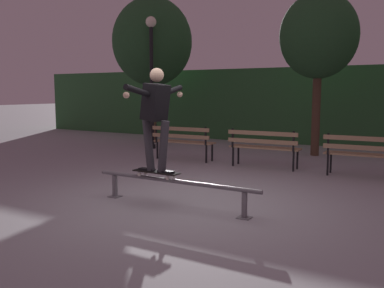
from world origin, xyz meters
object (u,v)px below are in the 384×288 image
at_px(grind_rail, 174,185).
at_px(park_bench_leftmost, 183,139).
at_px(lamp_post_left, 151,65).
at_px(tree_far_left, 152,42).
at_px(skateboard, 156,172).
at_px(park_bench_right_center, 366,151).
at_px(park_bench_left_center, 264,145).
at_px(tree_behind_benches, 319,37).
at_px(skateboarder, 156,111).

relative_size(grind_rail, park_bench_leftmost, 1.74).
relative_size(grind_rail, lamp_post_left, 0.72).
bearing_deg(tree_far_left, skateboard, -53.63).
height_order(skateboard, tree_far_left, tree_far_left).
xyz_separation_m(park_bench_leftmost, park_bench_right_center, (4.28, 0.00, 0.00)).
height_order(grind_rail, tree_far_left, tree_far_left).
bearing_deg(skateboard, park_bench_leftmost, 116.56).
bearing_deg(park_bench_left_center, skateboard, -94.38).
height_order(park_bench_left_center, tree_far_left, tree_far_left).
xyz_separation_m(skateboard, tree_behind_benches, (0.77, 6.23, 2.65)).
bearing_deg(tree_behind_benches, skateboarder, -97.00).
relative_size(grind_rail, skateboarder, 1.80).
relative_size(park_bench_leftmost, park_bench_right_center, 1.00).
relative_size(park_bench_right_center, tree_behind_benches, 0.38).
relative_size(skateboarder, park_bench_left_center, 0.97).
xyz_separation_m(park_bench_left_center, tree_far_left, (-4.99, 2.68, 2.79)).
height_order(park_bench_left_center, tree_behind_benches, tree_behind_benches).
height_order(tree_behind_benches, tree_far_left, tree_far_left).
xyz_separation_m(park_bench_left_center, tree_behind_benches, (0.48, 2.52, 2.60)).
xyz_separation_m(skateboarder, park_bench_leftmost, (-1.86, 3.72, -0.89)).
height_order(park_bench_right_center, tree_behind_benches, tree_behind_benches).
bearing_deg(park_bench_left_center, park_bench_right_center, 0.00).
bearing_deg(park_bench_left_center, grind_rail, -89.51).
xyz_separation_m(park_bench_leftmost, tree_far_left, (-2.85, 2.68, 2.79)).
height_order(skateboarder, park_bench_right_center, skateboarder).
bearing_deg(park_bench_leftmost, park_bench_left_center, 0.00).
xyz_separation_m(grind_rail, park_bench_leftmost, (-2.17, 3.72, 0.21)).
bearing_deg(tree_far_left, lamp_post_left, -55.10).
relative_size(park_bench_left_center, tree_far_left, 0.34).
bearing_deg(park_bench_left_center, tree_behind_benches, 79.13).
bearing_deg(lamp_post_left, skateboard, -53.28).
distance_m(grind_rail, tree_behind_benches, 6.85).
xyz_separation_m(skateboard, park_bench_right_center, (2.43, 3.72, 0.05)).
relative_size(park_bench_left_center, tree_behind_benches, 0.38).
height_order(grind_rail, tree_behind_benches, tree_behind_benches).
bearing_deg(skateboard, tree_behind_benches, 82.98).
distance_m(skateboarder, park_bench_leftmost, 4.25).
bearing_deg(park_bench_left_center, skateboarder, -94.34).
xyz_separation_m(skateboarder, park_bench_left_center, (0.28, 3.72, -0.89)).
bearing_deg(park_bench_right_center, park_bench_left_center, 180.00).
distance_m(tree_behind_benches, tree_far_left, 5.48).
xyz_separation_m(skateboard, park_bench_left_center, (0.28, 3.72, 0.05)).
bearing_deg(park_bench_leftmost, lamp_post_left, 144.05).
distance_m(park_bench_leftmost, park_bench_left_center, 2.14).
distance_m(skateboard, tree_far_left, 8.43).
bearing_deg(tree_behind_benches, lamp_post_left, -166.92).
bearing_deg(park_bench_right_center, lamp_post_left, 167.04).
bearing_deg(park_bench_right_center, skateboard, -123.15).
distance_m(park_bench_left_center, tree_behind_benches, 3.65).
distance_m(park_bench_right_center, tree_behind_benches, 3.98).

